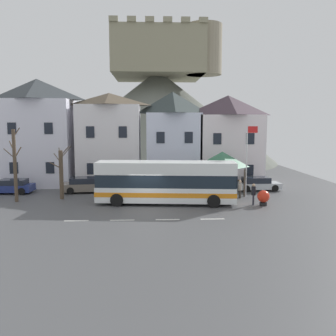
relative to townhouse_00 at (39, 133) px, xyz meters
name	(u,v)px	position (x,y,z in m)	size (l,w,h in m)	color
ground_plane	(146,210)	(11.00, -11.55, -5.42)	(40.00, 60.00, 0.07)	#4F5052
townhouse_00	(39,133)	(0.00, 0.00, 0.00)	(6.86, 5.16, 10.77)	silver
townhouse_01	(110,139)	(7.20, 0.10, -0.68)	(6.22, 5.37, 9.41)	silver
townhouse_02	(173,138)	(13.75, 0.67, -0.58)	(5.48, 6.50, 9.60)	silver
townhouse_03	(227,140)	(19.56, 0.42, -0.77)	(6.53, 6.00, 9.23)	white
hilltop_castle	(158,112)	(12.76, 23.31, 2.75)	(38.84, 38.84, 21.39)	slate
transit_bus	(166,183)	(12.60, -9.66, -3.69)	(11.10, 3.52, 3.35)	white
bus_shelter	(222,160)	(17.88, -5.46, -2.30)	(3.60, 3.60, 3.80)	#473D33
parked_car_00	(86,185)	(5.44, -4.37, -4.71)	(4.46, 2.33, 1.37)	slate
parked_car_01	(257,184)	(21.53, -4.22, -4.76)	(4.20, 2.00, 1.26)	silver
parked_car_02	(12,186)	(-1.25, -4.52, -4.75)	(3.87, 2.11, 1.27)	navy
pedestrian_00	(240,188)	(18.99, -7.74, -4.53)	(0.29, 0.33, 1.56)	#38332D
pedestrian_01	(226,188)	(17.77, -7.93, -4.45)	(0.34, 0.34, 1.61)	#38332D
pedestrian_02	(254,192)	(19.38, -10.48, -4.37)	(0.34, 0.34, 1.70)	#2D2D38
public_bench	(232,184)	(19.27, -3.28, -4.91)	(1.71, 0.48, 0.87)	brown
flagpole	(248,155)	(19.79, -6.98, -1.77)	(0.95, 0.10, 6.16)	silver
harbour_buoy	(263,197)	(20.11, -10.68, -4.71)	(0.95, 0.95, 1.20)	black
bare_tree_00	(15,165)	(0.46, -8.25, -2.35)	(1.25, 1.69, 6.00)	brown
bare_tree_02	(61,173)	(3.91, -7.36, -3.21)	(1.65, 1.71, 4.47)	brown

